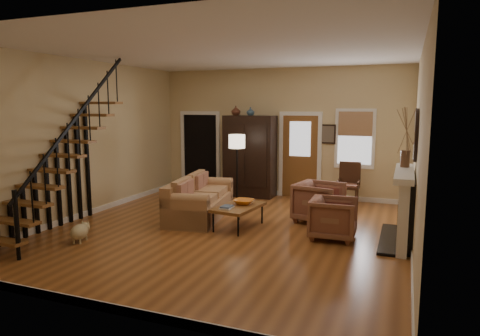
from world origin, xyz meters
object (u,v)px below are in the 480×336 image
(sofa, at_px, (200,199))
(coffee_table, at_px, (239,217))
(armchair_left, at_px, (334,218))
(side_chair, at_px, (348,184))
(armchair_right, at_px, (319,202))
(armoire, at_px, (250,156))
(floor_lamp, at_px, (237,170))

(sofa, height_order, coffee_table, sofa)
(armchair_left, bearing_deg, side_chair, -0.05)
(sofa, distance_m, armchair_right, 2.47)
(armoire, xyz_separation_m, floor_lamp, (0.07, -1.07, -0.21))
(side_chair, bearing_deg, sofa, -140.90)
(coffee_table, xyz_separation_m, side_chair, (1.73, 2.69, 0.29))
(armoire, relative_size, armchair_left, 2.61)
(armoire, distance_m, floor_lamp, 1.10)
(coffee_table, bearing_deg, floor_lamp, 112.67)
(armoire, bearing_deg, coffee_table, -74.08)
(armchair_right, bearing_deg, side_chair, -2.07)
(armoire, distance_m, armchair_right, 2.96)
(armchair_right, distance_m, side_chair, 1.73)
(coffee_table, xyz_separation_m, armchair_right, (1.36, 1.00, 0.19))
(armoire, bearing_deg, side_chair, -4.48)
(coffee_table, distance_m, floor_lamp, 2.06)
(floor_lamp, xyz_separation_m, side_chair, (2.48, 0.87, -0.33))
(coffee_table, bearing_deg, sofa, 157.23)
(coffee_table, bearing_deg, armchair_left, -0.59)
(coffee_table, height_order, armchair_right, armchair_right)
(armoire, bearing_deg, armchair_right, -40.80)
(armchair_right, xyz_separation_m, side_chair, (0.36, 1.69, 0.10))
(armchair_left, relative_size, side_chair, 0.79)
(armoire, distance_m, armchair_left, 3.99)
(armoire, xyz_separation_m, side_chair, (2.55, -0.20, -0.54))
(sofa, distance_m, floor_lamp, 1.47)
(coffee_table, xyz_separation_m, armchair_left, (1.82, -0.02, 0.15))
(armoire, bearing_deg, armchair_left, -47.73)
(sofa, height_order, armchair_left, sofa)
(armchair_left, relative_size, floor_lamp, 0.48)
(armoire, xyz_separation_m, coffee_table, (0.82, -2.89, -0.83))
(floor_lamp, bearing_deg, armoire, 93.49)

